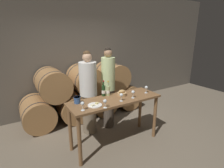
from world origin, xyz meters
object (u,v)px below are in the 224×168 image
object	(u,v)px
person_left	(89,93)
wine_glass_far_left	(82,104)
cheese_plate	(95,105)
person_right	(108,88)
wine_glass_far_right	(146,88)
wine_bottle_white	(108,91)
bread_basket	(122,93)
tasting_table	(115,106)
blue_crock	(77,100)
wine_glass_left	(105,102)
wine_bottle_red	(104,91)
wine_glass_center	(121,95)
wine_glass_right	(133,92)

from	to	relation	value
person_left	wine_glass_far_left	xyz separation A→B (m)	(-0.44, -0.79, 0.14)
person_left	cheese_plate	distance (m)	0.75
person_right	wine_glass_far_right	bearing A→B (deg)	-54.35
person_right	wine_glass_far_left	world-z (taller)	person_right
wine_bottle_white	bread_basket	size ratio (longest dim) A/B	1.64
bread_basket	wine_glass_far_right	distance (m)	0.52
tasting_table	blue_crock	distance (m)	0.71
wine_glass_left	person_left	bearing A→B (deg)	83.42
person_left	wine_bottle_red	xyz separation A→B (m)	(0.15, -0.38, 0.14)
wine_glass_left	wine_glass_center	size ratio (longest dim) A/B	1.00
wine_bottle_red	wine_glass_far_right	world-z (taller)	wine_bottle_red
tasting_table	person_left	distance (m)	0.68
bread_basket	wine_glass_far_right	world-z (taller)	wine_glass_far_right
wine_glass_left	wine_glass_far_right	distance (m)	1.07
wine_glass_right	person_left	bearing A→B (deg)	125.89
wine_bottle_white	blue_crock	size ratio (longest dim) A/B	2.47
wine_glass_right	tasting_table	bearing A→B (deg)	155.62
tasting_table	cheese_plate	world-z (taller)	cheese_plate
tasting_table	wine_glass_far_right	distance (m)	0.74
wine_bottle_red	wine_glass_far_left	distance (m)	0.71
wine_glass_left	wine_glass_center	world-z (taller)	same
person_right	wine_bottle_red	distance (m)	0.51
wine_bottle_red	wine_glass_left	distance (m)	0.56
person_left	wine_glass_far_left	bearing A→B (deg)	-119.41
wine_bottle_red	blue_crock	xyz separation A→B (m)	(-0.56, -0.08, -0.04)
person_right	wine_bottle_red	bearing A→B (deg)	-130.28
tasting_table	person_right	world-z (taller)	person_right
person_right	wine_glass_left	size ratio (longest dim) A/B	12.38
wine_bottle_red	wine_glass_left	size ratio (longest dim) A/B	2.08
bread_basket	person_right	bearing A→B (deg)	88.31
wine_bottle_white	wine_glass_left	size ratio (longest dim) A/B	1.99
cheese_plate	wine_glass_right	distance (m)	0.76
bread_basket	wine_glass_center	size ratio (longest dim) A/B	1.21
bread_basket	wine_glass_far_left	bearing A→B (deg)	-164.65
person_left	bread_basket	bearing A→B (deg)	-50.06
wine_bottle_white	wine_glass_far_left	size ratio (longest dim) A/B	1.99
wine_bottle_white	wine_glass_left	xyz separation A→B (m)	(-0.33, -0.47, 0.01)
wine_bottle_red	wine_glass_center	distance (m)	0.42
bread_basket	wine_glass_center	bearing A→B (deg)	-125.88
wine_glass_center	blue_crock	bearing A→B (deg)	155.64
wine_glass_left	wine_glass_right	xyz separation A→B (m)	(0.65, 0.12, 0.00)
wine_glass_left	wine_glass_center	bearing A→B (deg)	15.05
wine_bottle_white	wine_glass_far_left	world-z (taller)	wine_bottle_white
bread_basket	wine_bottle_red	bearing A→B (deg)	152.52
wine_glass_far_left	wine_glass_left	bearing A→B (deg)	-15.42
cheese_plate	wine_glass_left	xyz separation A→B (m)	(0.10, -0.16, 0.10)
person_left	wine_bottle_red	bearing A→B (deg)	-69.06
cheese_plate	wine_glass_center	bearing A→B (deg)	-7.14
wine_glass_far_left	wine_glass_left	xyz separation A→B (m)	(0.34, -0.09, 0.00)
tasting_table	wine_bottle_white	xyz separation A→B (m)	(-0.02, 0.22, 0.24)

